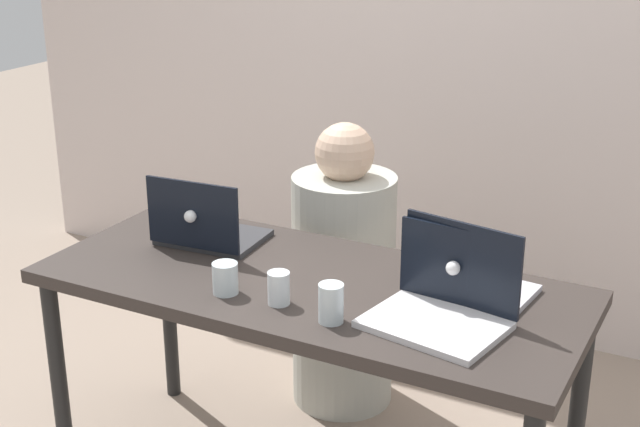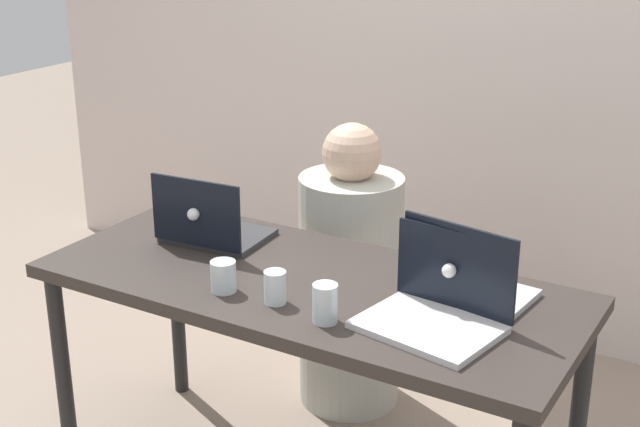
# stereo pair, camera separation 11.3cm
# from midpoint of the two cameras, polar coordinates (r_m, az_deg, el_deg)

# --- Properties ---
(back_wall) EXTENTS (4.50, 0.10, 2.43)m
(back_wall) POSITION_cam_midpoint_polar(r_m,az_deg,el_deg) (3.62, 11.84, 10.82)
(back_wall) COLOR beige
(back_wall) RESTS_ON ground
(desk) EXTENTS (1.56, 0.66, 0.73)m
(desk) POSITION_cam_midpoint_polar(r_m,az_deg,el_deg) (2.56, 0.52, -5.76)
(desk) COLOR #332B28
(desk) RESTS_ON ground
(person_at_center) EXTENTS (0.39, 0.39, 1.04)m
(person_at_center) POSITION_cam_midpoint_polar(r_m,az_deg,el_deg) (3.16, 2.98, -4.44)
(person_at_center) COLOR #B7B7AB
(person_at_center) RESTS_ON ground
(laptop_back_left) EXTENTS (0.33, 0.28, 0.23)m
(laptop_back_left) POSITION_cam_midpoint_polar(r_m,az_deg,el_deg) (2.79, -5.87, -0.91)
(laptop_back_left) COLOR #36373B
(laptop_back_left) RESTS_ON desk
(laptop_back_right) EXTENTS (0.34, 0.28, 0.23)m
(laptop_back_right) POSITION_cam_midpoint_polar(r_m,az_deg,el_deg) (2.42, 10.54, -4.50)
(laptop_back_right) COLOR silver
(laptop_back_right) RESTS_ON desk
(laptop_front_right) EXTENTS (0.37, 0.31, 0.25)m
(laptop_front_right) POSITION_cam_midpoint_polar(r_m,az_deg,el_deg) (2.29, 9.02, -5.83)
(laptop_front_right) COLOR silver
(laptop_front_right) RESTS_ON desk
(water_glass_left) EXTENTS (0.07, 0.07, 0.09)m
(water_glass_left) POSITION_cam_midpoint_polar(r_m,az_deg,el_deg) (2.46, -4.89, -4.16)
(water_glass_left) COLOR silver
(water_glass_left) RESTS_ON desk
(water_glass_right) EXTENTS (0.07, 0.07, 0.10)m
(water_glass_right) POSITION_cam_midpoint_polar(r_m,az_deg,el_deg) (2.28, 1.76, -5.94)
(water_glass_right) COLOR silver
(water_glass_right) RESTS_ON desk
(water_glass_center) EXTENTS (0.06, 0.06, 0.09)m
(water_glass_center) POSITION_cam_midpoint_polar(r_m,az_deg,el_deg) (2.38, -1.60, -4.86)
(water_glass_center) COLOR white
(water_glass_center) RESTS_ON desk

